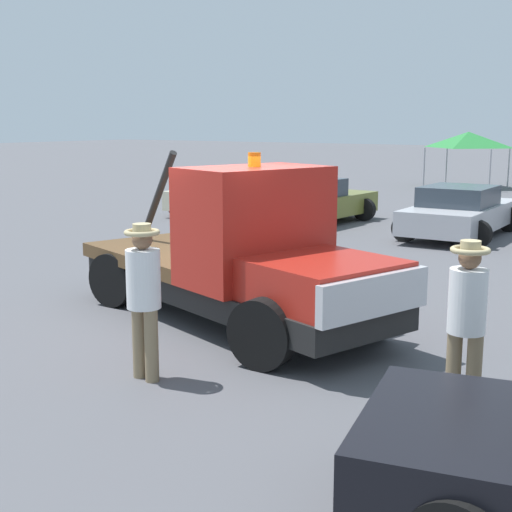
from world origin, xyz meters
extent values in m
plane|color=#545459|center=(0.00, 0.00, 0.00)|extent=(160.00, 160.00, 0.00)
cube|color=black|center=(0.00, 0.00, 0.53)|extent=(6.01, 3.44, 0.35)
cube|color=#B22319|center=(1.97, -0.62, 0.98)|extent=(2.04, 2.11, 0.55)
cube|color=silver|center=(2.78, -0.88, 0.95)|extent=(0.66, 1.76, 0.50)
cube|color=#B22319|center=(0.60, -0.19, 1.53)|extent=(1.80, 2.29, 1.65)
cube|color=brown|center=(-1.37, 0.43, 0.81)|extent=(3.33, 2.77, 0.22)
cylinder|color=black|center=(-1.93, 0.61, 1.70)|extent=(1.17, 0.47, 1.63)
cylinder|color=orange|center=(0.60, -0.19, 2.45)|extent=(0.18, 0.18, 0.20)
cylinder|color=black|center=(2.18, 0.31, 0.44)|extent=(0.88, 0.26, 0.88)
cylinder|color=black|center=(1.60, -1.50, 0.44)|extent=(0.88, 0.26, 0.88)
cylinder|color=black|center=(-1.49, 1.47, 0.44)|extent=(0.88, 0.26, 0.88)
cylinder|color=black|center=(-2.06, -0.35, 0.44)|extent=(0.88, 0.26, 0.88)
cylinder|color=black|center=(4.59, -2.62, 0.34)|extent=(0.68, 0.22, 0.68)
cylinder|color=#847051|center=(3.93, -1.39, 0.42)|extent=(0.16, 0.16, 0.84)
cylinder|color=#847051|center=(4.14, -1.39, 0.42)|extent=(0.16, 0.16, 0.84)
cylinder|color=white|center=(4.03, -1.39, 1.18)|extent=(0.39, 0.39, 0.67)
sphere|color=brown|center=(4.03, -1.39, 1.62)|extent=(0.23, 0.23, 0.23)
torus|color=tan|center=(4.03, -1.39, 1.70)|extent=(0.40, 0.40, 0.06)
cylinder|color=tan|center=(4.03, -1.39, 1.75)|extent=(0.21, 0.21, 0.10)
cylinder|color=#847051|center=(0.78, -2.56, 0.43)|extent=(0.16, 0.16, 0.86)
cylinder|color=#847051|center=(0.56, -2.54, 0.43)|extent=(0.16, 0.16, 0.86)
cylinder|color=white|center=(0.67, -2.55, 1.20)|extent=(0.39, 0.39, 0.68)
sphere|color=brown|center=(0.67, -2.55, 1.66)|extent=(0.23, 0.23, 0.23)
torus|color=tan|center=(0.67, -2.55, 1.74)|extent=(0.41, 0.41, 0.06)
cylinder|color=tan|center=(0.67, -2.55, 1.79)|extent=(0.21, 0.21, 0.10)
cube|color=beige|center=(-7.89, 10.65, 0.54)|extent=(2.43, 4.90, 0.60)
cube|color=#333D47|center=(-7.86, 10.42, 1.09)|extent=(1.90, 2.16, 0.50)
cylinder|color=black|center=(-8.97, 12.14, 0.34)|extent=(0.68, 0.22, 0.68)
cylinder|color=black|center=(-7.17, 12.35, 0.34)|extent=(0.68, 0.22, 0.68)
cylinder|color=black|center=(-8.61, 8.96, 0.34)|extent=(0.68, 0.22, 0.68)
cylinder|color=black|center=(-6.80, 9.17, 0.34)|extent=(0.68, 0.22, 0.68)
cube|color=olive|center=(-4.06, 9.64, 0.54)|extent=(2.05, 4.97, 0.60)
cube|color=#333D47|center=(-4.07, 9.40, 1.09)|extent=(1.67, 2.14, 0.50)
cylinder|color=black|center=(-4.79, 11.34, 0.34)|extent=(0.68, 0.22, 0.68)
cylinder|color=black|center=(-3.13, 11.24, 0.34)|extent=(0.68, 0.22, 0.68)
cylinder|color=black|center=(-4.99, 8.04, 0.34)|extent=(0.68, 0.22, 0.68)
cylinder|color=black|center=(-3.33, 7.94, 0.34)|extent=(0.68, 0.22, 0.68)
cube|color=#B7B7BC|center=(0.27, 9.89, 0.54)|extent=(1.99, 4.66, 0.60)
cube|color=#333D47|center=(0.27, 9.66, 1.09)|extent=(1.70, 1.98, 0.50)
cylinder|color=black|center=(-0.66, 11.43, 0.34)|extent=(0.68, 0.22, 0.68)
cylinder|color=black|center=(1.12, 11.48, 0.34)|extent=(0.68, 0.22, 0.68)
cylinder|color=black|center=(-0.59, 8.30, 0.34)|extent=(0.68, 0.22, 0.68)
cylinder|color=black|center=(1.20, 8.34, 0.34)|extent=(0.68, 0.22, 0.68)
cylinder|color=#9E9EA3|center=(-5.56, 22.45, 0.91)|extent=(0.07, 0.07, 1.81)
cylinder|color=#9E9EA3|center=(-2.62, 22.45, 0.91)|extent=(0.07, 0.07, 1.81)
cylinder|color=#9E9EA3|center=(-5.56, 25.39, 0.91)|extent=(0.07, 0.07, 1.81)
cylinder|color=#9E9EA3|center=(-2.62, 25.39, 0.91)|extent=(0.07, 0.07, 1.81)
pyramid|color=#287F38|center=(-4.09, 23.92, 2.16)|extent=(2.94, 2.94, 0.70)
camera|label=1|loc=(6.18, -8.41, 2.97)|focal=50.00mm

